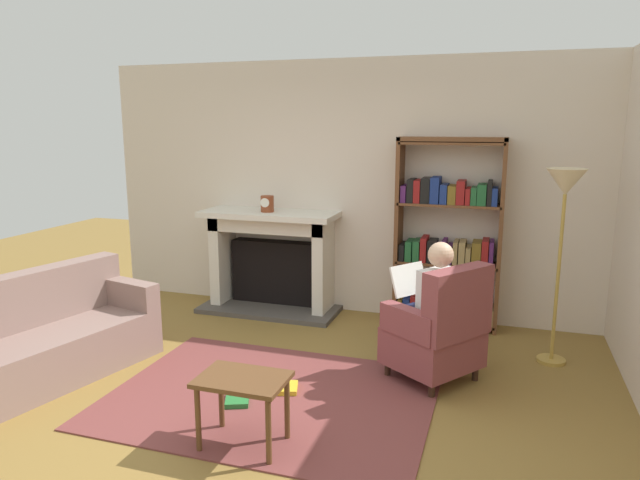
# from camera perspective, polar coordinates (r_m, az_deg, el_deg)

# --- Properties ---
(ground) EXTENTS (14.00, 14.00, 0.00)m
(ground) POSITION_cam_1_polar(r_m,az_deg,el_deg) (4.27, -6.53, -16.99)
(ground) COLOR olive
(back_wall) EXTENTS (5.60, 0.10, 2.70)m
(back_wall) POSITION_cam_1_polar(r_m,az_deg,el_deg) (6.21, 2.97, 5.12)
(back_wall) COLOR beige
(back_wall) RESTS_ON ground
(area_rug) EXTENTS (2.40, 1.80, 0.01)m
(area_rug) POSITION_cam_1_polar(r_m,az_deg,el_deg) (4.51, -4.90, -15.24)
(area_rug) COLOR brown
(area_rug) RESTS_ON ground
(fireplace) EXTENTS (1.52, 0.64, 1.11)m
(fireplace) POSITION_cam_1_polar(r_m,az_deg,el_deg) (6.36, -4.74, -1.74)
(fireplace) COLOR #4C4742
(fireplace) RESTS_ON ground
(mantel_clock) EXTENTS (0.14, 0.14, 0.17)m
(mantel_clock) POSITION_cam_1_polar(r_m,az_deg,el_deg) (6.16, -5.27, 3.60)
(mantel_clock) COLOR brown
(mantel_clock) RESTS_ON fireplace
(bookshelf) EXTENTS (1.04, 0.32, 1.91)m
(bookshelf) POSITION_cam_1_polar(r_m,az_deg,el_deg) (5.88, 12.59, 0.03)
(bookshelf) COLOR brown
(bookshelf) RESTS_ON ground
(armchair_reading) EXTENTS (0.88, 0.88, 0.97)m
(armchair_reading) POSITION_cam_1_polar(r_m,az_deg,el_deg) (4.69, 11.75, -8.83)
(armchair_reading) COLOR #331E14
(armchair_reading) RESTS_ON ground
(seated_reader) EXTENTS (0.59, 0.56, 1.14)m
(seated_reader) POSITION_cam_1_polar(r_m,az_deg,el_deg) (4.70, 10.78, -6.21)
(seated_reader) COLOR silver
(seated_reader) RESTS_ON ground
(sofa_floral) EXTENTS (1.09, 1.82, 0.85)m
(sofa_floral) POSITION_cam_1_polar(r_m,az_deg,el_deg) (5.22, -25.50, -8.84)
(sofa_floral) COLOR #876B62
(sofa_floral) RESTS_ON ground
(side_table) EXTENTS (0.56, 0.39, 0.47)m
(side_table) POSITION_cam_1_polar(r_m,az_deg,el_deg) (3.77, -7.68, -14.39)
(side_table) COLOR brown
(side_table) RESTS_ON ground
(scattered_books) EXTENTS (0.51, 0.55, 0.04)m
(scattered_books) POSITION_cam_1_polar(r_m,az_deg,el_deg) (4.50, -5.97, -14.98)
(scattered_books) COLOR #267233
(scattered_books) RESTS_ON area_rug
(floor_lamp) EXTENTS (0.32, 0.32, 1.68)m
(floor_lamp) POSITION_cam_1_polar(r_m,az_deg,el_deg) (5.14, 23.12, 3.70)
(floor_lamp) COLOR #B7933F
(floor_lamp) RESTS_ON ground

